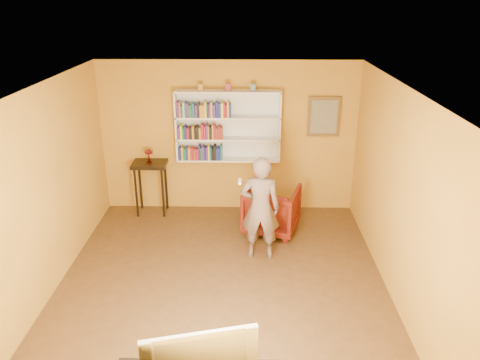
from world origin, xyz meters
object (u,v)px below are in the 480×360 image
person (260,208)px  bookshelf (228,126)px  television (199,352)px  ruby_lustre (149,153)px  console_table (150,171)px  armchair (272,209)px

person → bookshelf: bearing=-69.4°
bookshelf → television: bearing=-90.8°
ruby_lustre → television: 4.70m
ruby_lustre → person: 2.45m
bookshelf → ruby_lustre: 1.47m
bookshelf → console_table: bearing=-173.4°
console_table → armchair: (2.13, -0.66, -0.41)m
bookshelf → person: bearing=-72.1°
person → console_table: bearing=-35.1°
bookshelf → ruby_lustre: bearing=-173.4°
television → ruby_lustre: bearing=92.7°
console_table → person: (1.92, -1.49, -0.00)m
bookshelf → ruby_lustre: bookshelf is taller
armchair → person: bearing=92.1°
bookshelf → ruby_lustre: size_ratio=7.59×
bookshelf → console_table: (-1.38, -0.16, -0.80)m
console_table → person: size_ratio=0.61×
bookshelf → person: bookshelf is taller
console_table → armchair: size_ratio=1.13×
bookshelf → person: (0.53, -1.64, -0.80)m
console_table → television: size_ratio=0.97×
ruby_lustre → console_table: bearing=135.0°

